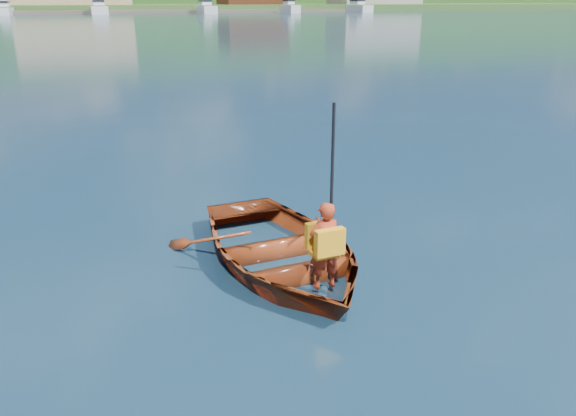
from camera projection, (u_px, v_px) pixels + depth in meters
name	position (u px, v px, depth m)	size (l,w,h in m)	color
ground	(336.00, 286.00, 6.60)	(600.00, 600.00, 0.00)	#141F3D
rowboat	(281.00, 250.00, 7.05)	(2.71, 3.60, 0.71)	#69260C
child_paddler	(325.00, 244.00, 6.18)	(0.39, 0.36, 2.05)	#A1311A
dock	(105.00, 12.00, 138.41)	(159.95, 13.69, 0.80)	#51493D
marina_yachts	(97.00, 8.00, 133.37)	(139.65, 13.25, 4.24)	silver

